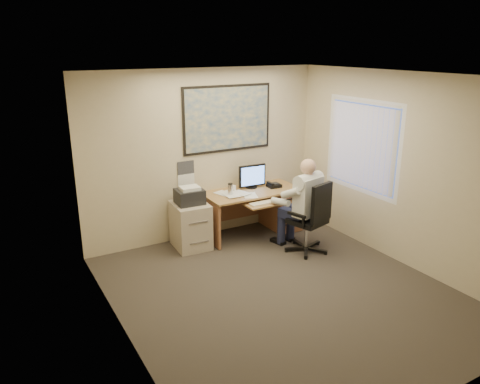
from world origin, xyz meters
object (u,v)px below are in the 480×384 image
filing_cabinet (190,221)px  person (307,206)px  desk (268,205)px  office_chair (308,232)px

filing_cabinet → person: person is taller
desk → person: bearing=-88.0°
desk → office_chair: desk is taller
desk → person: 1.04m
desk → filing_cabinet: size_ratio=1.62×
person → filing_cabinet: bearing=133.1°
desk → person: person is taller
desk → office_chair: bearing=-88.9°
filing_cabinet → office_chair: bearing=-32.7°
office_chair → person: person is taller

